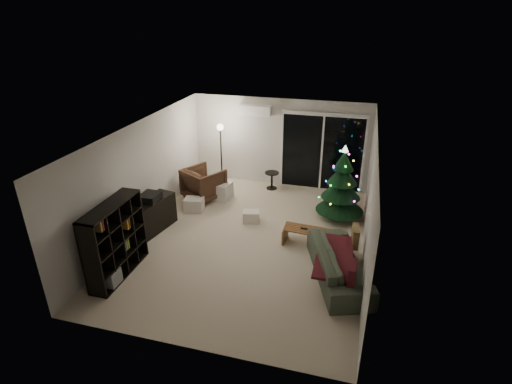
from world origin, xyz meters
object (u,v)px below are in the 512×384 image
Objects in this scene: sofa at (339,263)px; christmas_tree at (342,183)px; armchair at (204,183)px; media_cabinet at (152,215)px; coffee_table at (310,237)px; bookshelf at (107,239)px.

christmas_tree reaches higher than sofa.
armchair is 3.66m from christmas_tree.
sofa is (4.30, -0.70, -0.07)m from media_cabinet.
media_cabinet reaches higher than coffee_table.
bookshelf is at bearing 84.40° from sofa.
armchair is 0.44× the size of sofa.
christmas_tree reaches higher than armchair.
sofa is at bearing -85.84° from christmas_tree.
bookshelf reaches higher than media_cabinet.
sofa is at bearing 174.55° from armchair.
media_cabinet is at bearing 104.21° from armchair.
bookshelf is 4.17m from coffee_table.
coffee_table is at bearing 15.80° from media_cabinet.
sofa is 1.81× the size of coffee_table.
media_cabinet is 0.57× the size of sofa.
media_cabinet is 1.04× the size of coffee_table.
armchair is 0.50× the size of christmas_tree.
armchair is at bearing 86.17° from media_cabinet.
christmas_tree is (4.12, 3.41, 0.19)m from bookshelf.
bookshelf reaches higher than armchair.
christmas_tree is (0.50, 1.42, 0.75)m from coffee_table.
media_cabinet is at bearing -170.33° from coffee_table.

